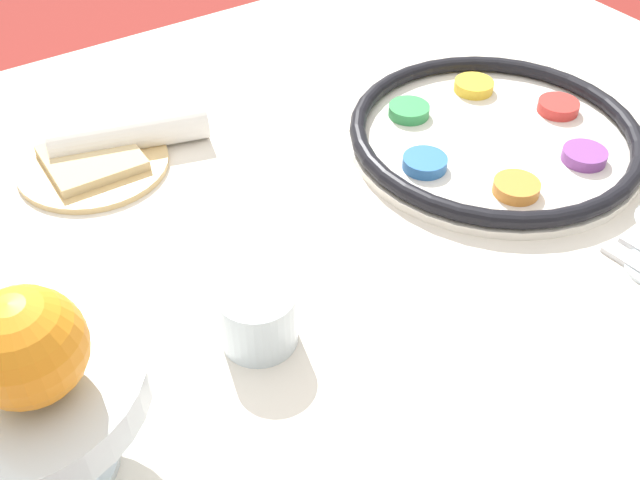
{
  "coord_description": "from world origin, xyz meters",
  "views": [
    {
      "loc": [
        0.35,
        0.52,
        1.23
      ],
      "look_at": [
        0.05,
        0.07,
        0.75
      ],
      "focal_mm": 42.0,
      "sensor_mm": 36.0,
      "label": 1
    }
  ],
  "objects_px": {
    "seder_plate": "(493,133)",
    "orange_fruit": "(25,347)",
    "fruit_stand": "(22,394)",
    "cup_near": "(258,317)",
    "bread_plate": "(93,162)",
    "napkin_roll": "(129,133)"
  },
  "relations": [
    {
      "from": "seder_plate",
      "to": "orange_fruit",
      "type": "xyz_separation_m",
      "value": [
        0.59,
        0.16,
        0.14
      ]
    },
    {
      "from": "fruit_stand",
      "to": "orange_fruit",
      "type": "height_order",
      "value": "orange_fruit"
    },
    {
      "from": "cup_near",
      "to": "orange_fruit",
      "type": "bearing_deg",
      "value": 13.76
    },
    {
      "from": "fruit_stand",
      "to": "cup_near",
      "type": "relative_size",
      "value": 2.6
    },
    {
      "from": "fruit_stand",
      "to": "orange_fruit",
      "type": "xyz_separation_m",
      "value": [
        -0.01,
        0.02,
        0.07
      ]
    },
    {
      "from": "seder_plate",
      "to": "bread_plate",
      "type": "xyz_separation_m",
      "value": [
        0.43,
        -0.22,
        -0.01
      ]
    },
    {
      "from": "napkin_roll",
      "to": "cup_near",
      "type": "height_order",
      "value": "cup_near"
    },
    {
      "from": "seder_plate",
      "to": "orange_fruit",
      "type": "distance_m",
      "value": 0.63
    },
    {
      "from": "bread_plate",
      "to": "napkin_roll",
      "type": "distance_m",
      "value": 0.06
    },
    {
      "from": "fruit_stand",
      "to": "cup_near",
      "type": "xyz_separation_m",
      "value": [
        -0.2,
        -0.02,
        -0.06
      ]
    },
    {
      "from": "bread_plate",
      "to": "cup_near",
      "type": "distance_m",
      "value": 0.34
    },
    {
      "from": "seder_plate",
      "to": "bread_plate",
      "type": "distance_m",
      "value": 0.48
    },
    {
      "from": "seder_plate",
      "to": "orange_fruit",
      "type": "relative_size",
      "value": 4.39
    },
    {
      "from": "orange_fruit",
      "to": "napkin_roll",
      "type": "xyz_separation_m",
      "value": [
        -0.21,
        -0.4,
        -0.14
      ]
    },
    {
      "from": "napkin_roll",
      "to": "fruit_stand",
      "type": "bearing_deg",
      "value": 58.97
    },
    {
      "from": "orange_fruit",
      "to": "cup_near",
      "type": "distance_m",
      "value": 0.24
    },
    {
      "from": "seder_plate",
      "to": "cup_near",
      "type": "distance_m",
      "value": 0.41
    },
    {
      "from": "napkin_roll",
      "to": "cup_near",
      "type": "xyz_separation_m",
      "value": [
        0.02,
        0.35,
        0.01
      ]
    },
    {
      "from": "fruit_stand",
      "to": "bread_plate",
      "type": "height_order",
      "value": "fruit_stand"
    },
    {
      "from": "seder_plate",
      "to": "napkin_roll",
      "type": "distance_m",
      "value": 0.44
    },
    {
      "from": "napkin_roll",
      "to": "cup_near",
      "type": "relative_size",
      "value": 2.74
    },
    {
      "from": "fruit_stand",
      "to": "seder_plate",
      "type": "bearing_deg",
      "value": -167.04
    }
  ]
}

